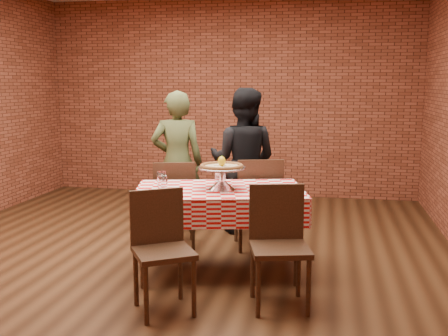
{
  "coord_description": "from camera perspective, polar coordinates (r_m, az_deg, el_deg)",
  "views": [
    {
      "loc": [
        1.46,
        -4.71,
        1.66
      ],
      "look_at": [
        0.57,
        -0.25,
        0.93
      ],
      "focal_mm": 42.08,
      "sensor_mm": 36.0,
      "label": 1
    }
  ],
  "objects": [
    {
      "name": "ground",
      "position": [
        5.21,
        -5.71,
        -9.48
      ],
      "size": [
        6.0,
        6.0,
        0.0
      ],
      "primitive_type": "plane",
      "color": "black",
      "rests_on": "ground"
    },
    {
      "name": "water_glass_right",
      "position": [
        4.69,
        -6.8,
        -1.18
      ],
      "size": [
        0.1,
        0.1,
        0.13
      ],
      "primitive_type": "cylinder",
      "rotation": [
        0.0,
        0.0,
        0.24
      ],
      "color": "white",
      "rests_on": "tablecloth"
    },
    {
      "name": "pizza_stand",
      "position": [
        4.53,
        -0.25,
        -1.13
      ],
      "size": [
        0.46,
        0.46,
        0.19
      ],
      "primitive_type": null,
      "rotation": [
        0.0,
        0.0,
        0.09
      ],
      "color": "silver",
      "rests_on": "tablecloth"
    },
    {
      "name": "diner_black",
      "position": [
        5.85,
        2.1,
        0.77
      ],
      "size": [
        0.84,
        0.68,
        1.62
      ],
      "primitive_type": "imported",
      "rotation": [
        0.0,
        0.0,
        3.05
      ],
      "color": "black",
      "rests_on": "ground"
    },
    {
      "name": "back_wall",
      "position": [
        7.85,
        0.55,
        7.63
      ],
      "size": [
        5.5,
        0.0,
        5.5
      ],
      "primitive_type": "plane",
      "rotation": [
        1.57,
        0.0,
        0.0
      ],
      "color": "brown",
      "rests_on": "ground"
    },
    {
      "name": "chair_far_right",
      "position": [
        5.36,
        3.64,
        -3.73
      ],
      "size": [
        0.56,
        0.56,
        0.93
      ],
      "primitive_type": null,
      "rotation": [
        0.0,
        0.0,
        3.43
      ],
      "color": "#442819",
      "rests_on": "ground"
    },
    {
      "name": "pizza",
      "position": [
        4.51,
        -0.25,
        0.13
      ],
      "size": [
        0.41,
        0.41,
        0.03
      ],
      "primitive_type": "cylinder",
      "rotation": [
        0.0,
        0.0,
        0.09
      ],
      "color": "#CDBB8F",
      "rests_on": "pizza_stand"
    },
    {
      "name": "condiment_caddy",
      "position": [
        4.85,
        -0.34,
        -0.76
      ],
      "size": [
        0.1,
        0.08,
        0.14
      ],
      "primitive_type": "cube",
      "rotation": [
        0.0,
        0.0,
        0.07
      ],
      "color": "silver",
      "rests_on": "tablecloth"
    },
    {
      "name": "sweetener_packet_a",
      "position": [
        4.44,
        7.16,
        -2.61
      ],
      "size": [
        0.05,
        0.04,
        0.0
      ],
      "primitive_type": "cube",
      "rotation": [
        0.0,
        0.0,
        0.14
      ],
      "color": "white",
      "rests_on": "tablecloth"
    },
    {
      "name": "chair_far_left",
      "position": [
        5.41,
        -5.38,
        -3.81
      ],
      "size": [
        0.52,
        0.52,
        0.9
      ],
      "primitive_type": null,
      "rotation": [
        0.0,
        0.0,
        3.44
      ],
      "color": "#442819",
      "rests_on": "ground"
    },
    {
      "name": "sweetener_packet_b",
      "position": [
        4.51,
        6.84,
        -2.42
      ],
      "size": [
        0.06,
        0.04,
        0.0
      ],
      "primitive_type": "cube",
      "rotation": [
        0.0,
        0.0,
        0.2
      ],
      "color": "white",
      "rests_on": "tablecloth"
    },
    {
      "name": "tablecloth",
      "position": [
        4.59,
        -0.5,
        -3.74
      ],
      "size": [
        1.63,
        1.21,
        0.25
      ],
      "primitive_type": null,
      "rotation": [
        0.0,
        0.0,
        0.24
      ],
      "color": "red",
      "rests_on": "table"
    },
    {
      "name": "table",
      "position": [
        4.66,
        -0.49,
        -6.86
      ],
      "size": [
        1.59,
        1.16,
        0.75
      ],
      "primitive_type": "cube",
      "rotation": [
        0.0,
        0.0,
        0.24
      ],
      "color": "#442819",
      "rests_on": "ground"
    },
    {
      "name": "side_plate",
      "position": [
        4.51,
        6.21,
        -2.36
      ],
      "size": [
        0.2,
        0.2,
        0.01
      ],
      "primitive_type": "cylinder",
      "rotation": [
        0.0,
        0.0,
        0.24
      ],
      "color": "white",
      "rests_on": "tablecloth"
    },
    {
      "name": "water_glass_left",
      "position": [
        4.48,
        -6.69,
        -1.67
      ],
      "size": [
        0.1,
        0.1,
        0.13
      ],
      "primitive_type": "cylinder",
      "rotation": [
        0.0,
        0.0,
        0.24
      ],
      "color": "white",
      "rests_on": "tablecloth"
    },
    {
      "name": "diner_olive",
      "position": [
        5.89,
        -5.11,
        0.65
      ],
      "size": [
        0.65,
        0.51,
        1.59
      ],
      "primitive_type": "imported",
      "rotation": [
        0.0,
        0.0,
        3.39
      ],
      "color": "#48512B",
      "rests_on": "ground"
    },
    {
      "name": "chair_near_right",
      "position": [
        3.95,
        6.09,
        -8.72
      ],
      "size": [
        0.51,
        0.51,
        0.9
      ],
      "primitive_type": null,
      "rotation": [
        0.0,
        0.0,
        0.25
      ],
      "color": "#442819",
      "rests_on": "ground"
    },
    {
      "name": "lemon",
      "position": [
        4.5,
        -0.25,
        0.74
      ],
      "size": [
        0.07,
        0.07,
        0.09
      ],
      "primitive_type": "ellipsoid",
      "rotation": [
        0.0,
        0.0,
        0.09
      ],
      "color": "yellow",
      "rests_on": "pizza"
    },
    {
      "name": "chair_near_left",
      "position": [
        3.88,
        -6.58,
        -9.22
      ],
      "size": [
        0.56,
        0.56,
        0.89
      ],
      "primitive_type": null,
      "rotation": [
        0.0,
        0.0,
        0.56
      ],
      "color": "#442819",
      "rests_on": "ground"
    }
  ]
}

